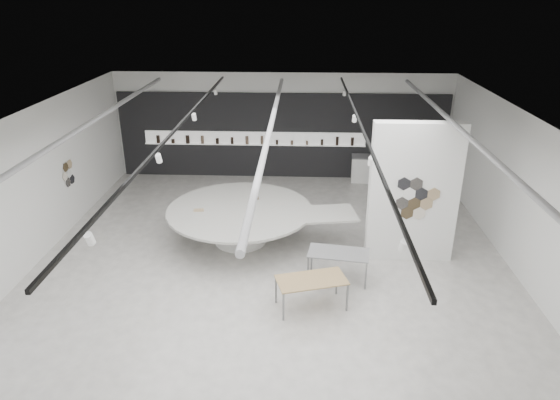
{
  "coord_description": "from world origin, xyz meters",
  "views": [
    {
      "loc": [
        0.69,
        -10.58,
        6.48
      ],
      "look_at": [
        0.17,
        1.2,
        1.47
      ],
      "focal_mm": 32.0,
      "sensor_mm": 36.0,
      "label": 1
    }
  ],
  "objects_px": {
    "sample_table_wood": "(311,281)",
    "sample_table_stone": "(338,255)",
    "partition_column": "(413,193)",
    "display_island": "(243,220)",
    "kitchen_counter": "(374,169)"
  },
  "relations": [
    {
      "from": "partition_column",
      "to": "kitchen_counter",
      "type": "distance_m",
      "value": 5.7
    },
    {
      "from": "partition_column",
      "to": "kitchen_counter",
      "type": "relative_size",
      "value": 2.1
    },
    {
      "from": "sample_table_stone",
      "to": "kitchen_counter",
      "type": "relative_size",
      "value": 0.89
    },
    {
      "from": "kitchen_counter",
      "to": "partition_column",
      "type": "bearing_deg",
      "value": -84.1
    },
    {
      "from": "partition_column",
      "to": "kitchen_counter",
      "type": "xyz_separation_m",
      "value": [
        -0.15,
        5.54,
        -1.32
      ]
    },
    {
      "from": "display_island",
      "to": "kitchen_counter",
      "type": "distance_m",
      "value": 6.44
    },
    {
      "from": "partition_column",
      "to": "sample_table_wood",
      "type": "distance_m",
      "value": 3.63
    },
    {
      "from": "sample_table_wood",
      "to": "sample_table_stone",
      "type": "bearing_deg",
      "value": 60.63
    },
    {
      "from": "display_island",
      "to": "sample_table_wood",
      "type": "height_order",
      "value": "display_island"
    },
    {
      "from": "partition_column",
      "to": "display_island",
      "type": "relative_size",
      "value": 0.66
    },
    {
      "from": "display_island",
      "to": "sample_table_wood",
      "type": "xyz_separation_m",
      "value": [
        1.83,
        -3.01,
        -0.0
      ]
    },
    {
      "from": "display_island",
      "to": "sample_table_wood",
      "type": "distance_m",
      "value": 3.52
    },
    {
      "from": "partition_column",
      "to": "display_island",
      "type": "distance_m",
      "value": 4.56
    },
    {
      "from": "partition_column",
      "to": "display_island",
      "type": "height_order",
      "value": "partition_column"
    },
    {
      "from": "sample_table_wood",
      "to": "display_island",
      "type": "bearing_deg",
      "value": 121.27
    }
  ]
}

